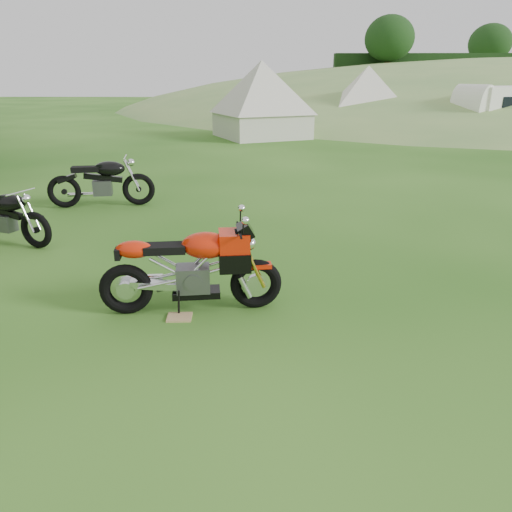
# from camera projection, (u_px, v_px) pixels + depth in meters

# --- Properties ---
(ground) EXTENTS (120.00, 120.00, 0.00)m
(ground) POSITION_uv_depth(u_px,v_px,m) (230.00, 327.00, 5.59)
(ground) COLOR #1D5111
(ground) RESTS_ON ground
(sport_motorcycle) EXTENTS (2.08, 0.76, 1.22)m
(sport_motorcycle) POSITION_uv_depth(u_px,v_px,m) (191.00, 262.00, 5.79)
(sport_motorcycle) COLOR red
(sport_motorcycle) RESTS_ON ground
(plywood_board) EXTENTS (0.29, 0.24, 0.02)m
(plywood_board) POSITION_uv_depth(u_px,v_px,m) (179.00, 317.00, 5.79)
(plywood_board) COLOR tan
(plywood_board) RESTS_ON ground
(vintage_moto_b) EXTENTS (1.92, 1.07, 0.99)m
(vintage_moto_b) POSITION_uv_depth(u_px,v_px,m) (3.00, 215.00, 8.19)
(vintage_moto_b) COLOR black
(vintage_moto_b) RESTS_ON ground
(vintage_moto_d) EXTENTS (2.19, 0.86, 1.12)m
(vintage_moto_d) POSITION_uv_depth(u_px,v_px,m) (101.00, 180.00, 10.48)
(vintage_moto_d) COLOR black
(vintage_moto_d) RESTS_ON ground
(tent_left) EXTENTS (4.55, 4.55, 2.98)m
(tent_left) POSITION_uv_depth(u_px,v_px,m) (261.00, 103.00, 21.88)
(tent_left) COLOR beige
(tent_left) RESTS_ON ground
(tent_mid) EXTENTS (3.34, 3.34, 2.90)m
(tent_mid) POSITION_uv_depth(u_px,v_px,m) (367.00, 99.00, 25.62)
(tent_mid) COLOR silver
(tent_mid) RESTS_ON ground
(caravan) EXTENTS (5.16, 3.82, 2.20)m
(caravan) POSITION_uv_depth(u_px,v_px,m) (503.00, 110.00, 22.80)
(caravan) COLOR white
(caravan) RESTS_ON ground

